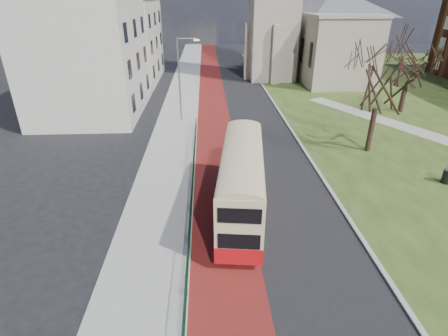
{
  "coord_description": "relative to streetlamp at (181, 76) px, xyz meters",
  "views": [
    {
      "loc": [
        -1.92,
        -16.15,
        11.59
      ],
      "look_at": [
        -0.93,
        3.15,
        2.0
      ],
      "focal_mm": 28.0,
      "sensor_mm": 36.0,
      "label": 1
    }
  ],
  "objects": [
    {
      "name": "bus",
      "position": [
        4.31,
        -16.97,
        -2.28
      ],
      "size": [
        3.4,
        9.89,
        4.05
      ],
      "rotation": [
        0.0,
        0.0,
        -0.12
      ],
      "color": "#B11013",
      "rests_on": "ground"
    },
    {
      "name": "ground",
      "position": [
        4.35,
        -18.0,
        -4.59
      ],
      "size": [
        160.0,
        160.0,
        0.0
      ],
      "primitive_type": "plane",
      "color": "black",
      "rests_on": "ground"
    },
    {
      "name": "streetlamp",
      "position": [
        0.0,
        0.0,
        0.0
      ],
      "size": [
        2.13,
        0.18,
        8.0
      ],
      "color": "gray",
      "rests_on": "pavement_west"
    },
    {
      "name": "winter_tree_far",
      "position": [
        23.75,
        2.09,
        0.57
      ],
      "size": [
        6.01,
        6.01,
        7.42
      ],
      "rotation": [
        0.0,
        0.0,
        -0.22
      ],
      "color": "black",
      "rests_on": "grass_green"
    },
    {
      "name": "road_carriageway",
      "position": [
        5.85,
        2.0,
        -4.59
      ],
      "size": [
        9.0,
        120.0,
        0.01
      ],
      "primitive_type": "cube",
      "color": "black",
      "rests_on": "ground"
    },
    {
      "name": "pedestrian_railing",
      "position": [
        1.4,
        -14.0,
        -4.04
      ],
      "size": [
        0.07,
        24.0,
        1.12
      ],
      "color": "#0D3C23",
      "rests_on": "ground"
    },
    {
      "name": "street_block_far",
      "position": [
        -9.65,
        20.0,
        1.17
      ],
      "size": [
        10.3,
        16.3,
        11.5
      ],
      "color": "#BAB19E",
      "rests_on": "ground"
    },
    {
      "name": "winter_tree_near",
      "position": [
        15.64,
        -8.25,
        1.76
      ],
      "size": [
        6.53,
        6.53,
        9.12
      ],
      "rotation": [
        0.0,
        0.0,
        0.05
      ],
      "color": "#2F2017",
      "rests_on": "grass_green"
    },
    {
      "name": "kerb_west",
      "position": [
        1.35,
        2.0,
        -4.53
      ],
      "size": [
        0.25,
        120.0,
        0.13
      ],
      "primitive_type": "cube",
      "color": "#999993",
      "rests_on": "ground"
    },
    {
      "name": "grass_green",
      "position": [
        30.35,
        4.0,
        -4.57
      ],
      "size": [
        40.0,
        80.0,
        0.04
      ],
      "primitive_type": "cube",
      "color": "#2D4318",
      "rests_on": "ground"
    },
    {
      "name": "litter_bin",
      "position": [
        18.68,
        -13.96,
        -4.02
      ],
      "size": [
        0.82,
        0.82,
        1.05
      ],
      "rotation": [
        0.0,
        0.0,
        0.29
      ],
      "color": "black",
      "rests_on": "grass_green"
    },
    {
      "name": "street_block_near",
      "position": [
        -9.65,
        4.0,
        1.92
      ],
      "size": [
        10.3,
        14.3,
        13.0
      ],
      "color": "beige",
      "rests_on": "ground"
    },
    {
      "name": "bus_lane",
      "position": [
        3.15,
        2.0,
        -4.59
      ],
      "size": [
        3.4,
        120.0,
        0.01
      ],
      "primitive_type": "cube",
      "color": "#591414",
      "rests_on": "ground"
    },
    {
      "name": "kerb_east",
      "position": [
        10.45,
        4.0,
        -4.53
      ],
      "size": [
        0.25,
        80.0,
        0.13
      ],
      "primitive_type": "cube",
      "color": "#999993",
      "rests_on": "ground"
    },
    {
      "name": "pavement_west",
      "position": [
        -0.65,
        2.0,
        -4.53
      ],
      "size": [
        4.0,
        120.0,
        0.12
      ],
      "primitive_type": "cube",
      "color": "gray",
      "rests_on": "ground"
    }
  ]
}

